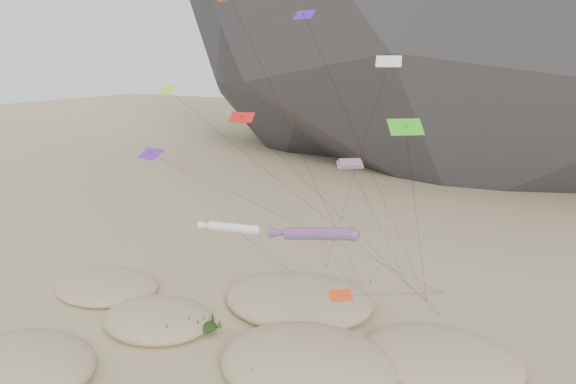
% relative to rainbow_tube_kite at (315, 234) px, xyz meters
% --- Properties ---
extents(dunes, '(52.78, 35.62, 4.03)m').
position_rel_rainbow_tube_kite_xyz_m(dunes, '(-2.68, -5.63, -9.49)').
color(dunes, '#CCB789').
rests_on(dunes, ground).
extents(dune_grass, '(43.02, 28.06, 1.46)m').
position_rel_rainbow_tube_kite_xyz_m(dune_grass, '(-2.86, -6.30, -9.36)').
color(dune_grass, black).
rests_on(dune_grass, ground).
extents(kite_stakes, '(16.42, 6.60, 0.30)m').
position_rel_rainbow_tube_kite_xyz_m(kite_stakes, '(-0.11, 14.32, -10.04)').
color(kite_stakes, '#3F2D1E').
rests_on(kite_stakes, ground).
extents(rainbow_tube_kite, '(8.02, 14.25, 11.08)m').
position_rel_rainbow_tube_kite_xyz_m(rainbow_tube_kite, '(0.00, 0.00, 0.00)').
color(rainbow_tube_kite, red).
rests_on(rainbow_tube_kite, ground).
extents(white_tube_kite, '(6.41, 14.13, 10.74)m').
position_rel_rainbow_tube_kite_xyz_m(white_tube_kite, '(-7.42, -1.77, -0.09)').
color(white_tube_kite, white).
rests_on(white_tube_kite, ground).
extents(orange_parafoil, '(10.55, 12.19, 30.33)m').
position_rel_rainbow_tube_kite_xyz_m(orange_parafoil, '(-9.59, 2.50, 19.25)').
color(orange_parafoil, '#E7440C').
rests_on(orange_parafoil, ground).
extents(multi_parafoil, '(2.19, 17.31, 16.68)m').
position_rel_rainbow_tube_kite_xyz_m(multi_parafoil, '(2.66, 1.00, 5.83)').
color(multi_parafoil, '#F7341A').
rests_on(multi_parafoil, ground).
extents(delta_kites, '(25.49, 22.26, 28.13)m').
position_rel_rainbow_tube_kite_xyz_m(delta_kites, '(-3.14, 0.54, 8.42)').
color(delta_kites, '#B7DF17').
rests_on(delta_kites, ground).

